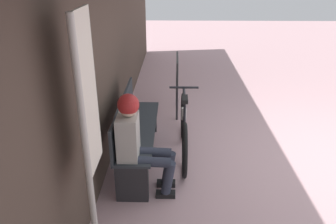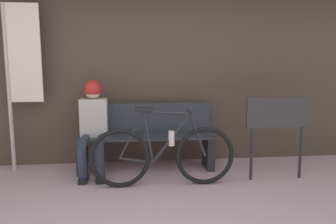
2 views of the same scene
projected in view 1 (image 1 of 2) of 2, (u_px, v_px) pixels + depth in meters
ground_plane at (314, 163)px, 4.34m from camera, size 24.00×24.00×0.00m
storefront_wall at (96, 36)px, 3.70m from camera, size 12.00×0.56×3.20m
park_bench_near at (135, 132)px, 4.26m from camera, size 1.76×0.42×0.87m
bicycle at (184, 129)px, 4.41m from camera, size 1.66×0.40×0.92m
person_seated at (138, 138)px, 3.53m from camera, size 0.34×0.63×1.20m
banner_pole at (88, 119)px, 2.41m from camera, size 0.45×0.05×2.14m
signboard at (177, 72)px, 5.53m from camera, size 0.78×0.04×1.00m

